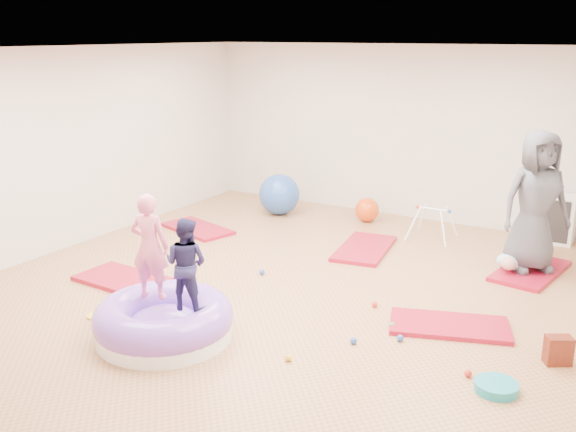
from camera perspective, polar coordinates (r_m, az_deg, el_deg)
The scene contains 19 objects.
room at distance 7.13m, azimuth -1.23°, elevation 3.29°, with size 7.01×8.01×2.81m.
gym_mat_front_left at distance 8.16m, azimuth -14.02°, elevation -5.63°, with size 1.34×0.67×0.06m, color maroon.
gym_mat_mid_left at distance 10.09m, azimuth -8.05°, elevation -1.12°, with size 1.19×0.59×0.05m, color maroon.
gym_mat_center_back at distance 9.14m, azimuth 6.81°, elevation -2.88°, with size 1.30×0.65×0.05m, color maroon.
gym_mat_right at distance 6.99m, azimuth 14.16°, elevation -9.43°, with size 1.22×0.61×0.05m, color maroon.
gym_mat_rear_right at distance 8.81m, azimuth 20.74°, elevation -4.58°, with size 1.29×0.65×0.05m, color maroon.
inflatable_cushion at distance 6.65m, azimuth -10.97°, elevation -9.18°, with size 1.41×1.41×0.44m.
child_pink at distance 6.56m, azimuth -12.22°, elevation -2.25°, with size 0.40×0.26×1.10m, color pink.
child_navy at distance 6.27m, azimuth -9.07°, elevation -3.79°, with size 0.45×0.35×0.92m, color #211F48.
adult_caregiver at distance 8.55m, azimuth 21.16°, elevation 1.22°, with size 0.87×0.57×1.78m, color #44464D.
infant at distance 8.63m, azimuth 19.19°, elevation -3.88°, with size 0.37×0.38×0.22m.
ball_pit_balls at distance 6.89m, azimuth 0.25°, elevation -9.22°, with size 3.87×1.98×0.07m.
exercise_ball_blue at distance 10.80m, azimuth -0.78°, elevation 1.93°, with size 0.69×0.69×0.69m, color #264FA2.
exercise_ball_orange at distance 10.49m, azimuth 7.04°, elevation 0.55°, with size 0.39×0.39×0.39m, color #D84712.
infant_play_gym at distance 9.67m, azimuth 12.73°, elevation -0.24°, with size 0.64×0.61×0.49m.
cube_shelf at distance 10.12m, azimuth 22.13°, elevation -0.13°, with size 0.72×0.36×0.72m.
balance_disc at distance 5.97m, azimuth 18.02°, elevation -14.24°, with size 0.37×0.37×0.08m, color teal.
backpack at distance 6.56m, azimuth 22.89°, elevation -10.95°, with size 0.24×0.15×0.27m, color #AF3A1D.
yellow_toy at distance 7.32m, azimuth -16.75°, elevation -8.52°, with size 0.18×0.18×0.03m, color yellow.
Camera 1 is at (3.68, -5.90, 2.97)m, focal length 40.00 mm.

